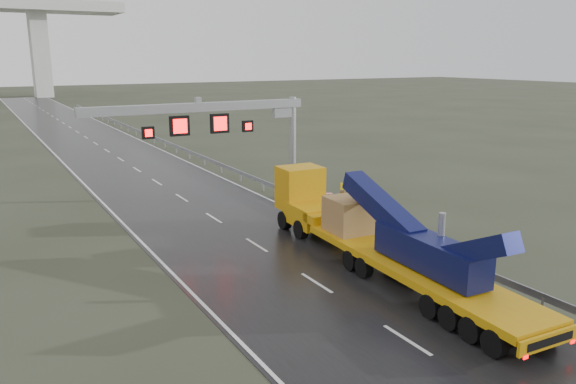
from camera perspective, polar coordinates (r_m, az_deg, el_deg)
ground at (r=22.55m, az=8.55°, el=-12.60°), size 400.00×400.00×0.00m
road at (r=58.03m, az=-16.64°, el=3.19°), size 11.00×200.00×0.02m
guardrail at (r=50.33m, az=-7.23°, el=2.94°), size 0.20×140.00×1.40m
sign_gantry at (r=37.12m, az=-5.97°, el=6.88°), size 14.90×1.20×7.42m
heavy_haul_truck at (r=27.92m, az=7.63°, el=-3.63°), size 3.67×18.69×4.36m
exit_sign_pair at (r=34.42m, az=6.49°, el=-0.16°), size 1.45×0.41×2.53m
striped_barrier at (r=37.37m, az=4.02°, el=-0.95°), size 0.72×0.53×1.09m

